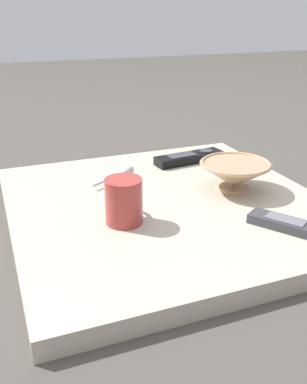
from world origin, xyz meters
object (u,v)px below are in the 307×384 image
at_px(cereal_bowl, 236,175).
at_px(teaspoon, 125,172).
at_px(tv_remote_near, 189,158).
at_px(tv_remote_far, 297,227).
at_px(coffee_mug, 124,201).

height_order(cereal_bowl, teaspoon, cereal_bowl).
distance_m(cereal_bowl, teaspoon, 0.27).
distance_m(cereal_bowl, tv_remote_near, 0.22).
bearing_deg(teaspoon, tv_remote_far, -61.47).
bearing_deg(teaspoon, cereal_bowl, -40.42).
bearing_deg(cereal_bowl, teaspoon, 139.58).
distance_m(coffee_mug, tv_remote_near, 0.39).
height_order(cereal_bowl, tv_remote_far, cereal_bowl).
xyz_separation_m(teaspoon, tv_remote_near, (0.20, 0.04, -0.00)).
bearing_deg(tv_remote_far, teaspoon, 118.53).
bearing_deg(cereal_bowl, tv_remote_near, 92.74).
bearing_deg(tv_remote_far, coffee_mug, 151.54).
xyz_separation_m(cereal_bowl, coffee_mug, (-0.28, -0.06, 0.01)).
bearing_deg(tv_remote_far, tv_remote_near, 92.08).
relative_size(teaspoon, tv_remote_far, 0.69).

